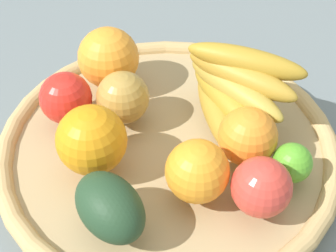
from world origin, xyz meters
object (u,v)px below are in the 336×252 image
avocado (110,207)px  apple_2 (123,97)px  orange_0 (197,171)px  orange_3 (92,140)px  lime_0 (292,163)px  orange_1 (248,137)px  banana_bunch (233,88)px  apple_0 (261,187)px  orange_2 (108,58)px  apple_1 (66,98)px

avocado → apple_2: bearing=166.7°
orange_0 → orange_3: 0.13m
lime_0 → avocado: bearing=-84.0°
orange_1 → lime_0: (0.04, 0.04, -0.01)m
banana_bunch → apple_0: bearing=-5.6°
apple_2 → orange_1: bearing=52.5°
orange_2 → apple_0: size_ratio=1.27×
orange_0 → orange_2: orange_2 is taller
avocado → orange_2: bearing=172.7°
orange_1 → orange_3: (-0.03, -0.18, 0.01)m
banana_bunch → apple_2: banana_bunch is taller
apple_1 → orange_1: bearing=60.2°
avocado → apple_0: bearing=86.3°
apple_1 → lime_0: size_ratio=1.44×
orange_1 → banana_bunch: bearing=176.2°
orange_1 → lime_0: 0.06m
avocado → apple_1: 0.18m
apple_0 → orange_2: bearing=-152.5°
orange_0 → apple_2: size_ratio=1.05×
apple_1 → orange_2: size_ratio=0.80×
orange_1 → orange_3: bearing=-98.9°
banana_bunch → apple_1: 0.21m
apple_1 → orange_2: (-0.06, 0.06, 0.01)m
apple_0 → apple_2: size_ratio=0.97×
lime_0 → apple_2: size_ratio=0.68×
apple_2 → orange_2: bearing=-174.2°
banana_bunch → orange_3: bearing=-76.2°
avocado → orange_1: bearing=110.0°
apple_1 → apple_0: apple_1 is taller
apple_1 → apple_2: 0.07m
apple_0 → orange_3: bearing=-120.7°
orange_3 → apple_0: 0.20m
apple_0 → apple_1: bearing=-134.3°
banana_bunch → apple_0: (0.14, -0.01, -0.01)m
banana_bunch → apple_1: (-0.04, -0.21, -0.01)m
orange_1 → orange_3: size_ratio=0.86×
orange_2 → apple_0: bearing=27.5°
orange_2 → apple_0: orange_2 is taller
apple_1 → orange_3: size_ratio=0.82×
banana_bunch → orange_3: 0.19m
lime_0 → banana_bunch: bearing=-162.2°
orange_1 → apple_1: bearing=-119.8°
apple_0 → lime_0: size_ratio=1.42×
banana_bunch → orange_2: (-0.10, -0.14, -0.01)m
avocado → orange_2: (-0.24, 0.03, 0.01)m
orange_1 → apple_0: orange_1 is taller
avocado → apple_2: 0.17m
orange_0 → apple_0: (0.03, 0.06, -0.00)m
avocado → orange_1: (-0.06, 0.17, 0.00)m
apple_1 → lime_0: 0.29m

